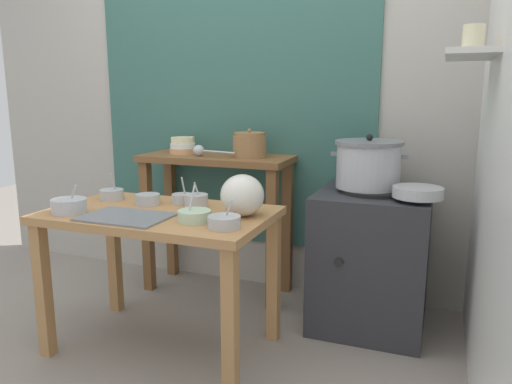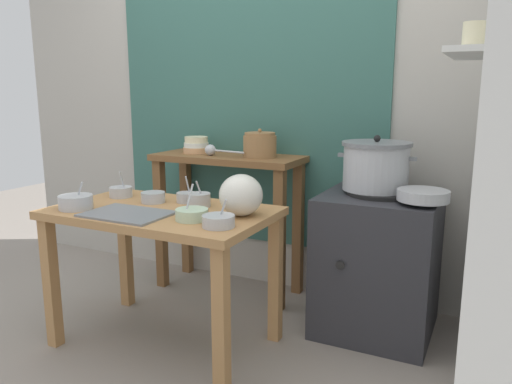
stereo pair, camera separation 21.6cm
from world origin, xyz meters
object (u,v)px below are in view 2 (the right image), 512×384
object	(u,v)px
plastic_bag	(241,195)
prep_bowl_4	(199,199)
prep_bowl_3	(153,197)
prep_bowl_6	(192,214)
stove_block	(378,262)
bowl_stack_enamel	(196,145)
clay_pot	(260,145)
back_shelf_table	(228,189)
prep_bowl_5	(219,220)
wide_pan	(423,195)
prep_bowl_2	(76,202)
prep_bowl_0	(187,197)
prep_table	(163,230)
serving_tray	(127,214)
steamer_pot	(376,166)
ladle	(212,150)
prep_bowl_1	(121,191)

from	to	relation	value
plastic_bag	prep_bowl_4	bearing A→B (deg)	166.41
prep_bowl_3	prep_bowl_6	bearing A→B (deg)	-29.17
stove_block	bowl_stack_enamel	bearing A→B (deg)	173.27
clay_pot	prep_bowl_4	size ratio (longest dim) A/B	1.48
stove_block	prep_bowl_6	distance (m)	1.09
stove_block	clay_pot	xyz separation A→B (m)	(-0.78, 0.13, 0.59)
back_shelf_table	plastic_bag	distance (m)	0.87
plastic_bag	prep_bowl_5	size ratio (longest dim) A/B	1.47
clay_pot	prep_bowl_3	size ratio (longest dim) A/B	1.61
prep_bowl_6	prep_bowl_5	bearing A→B (deg)	-15.41
clay_pot	wide_pan	size ratio (longest dim) A/B	0.83
plastic_bag	prep_bowl_5	bearing A→B (deg)	-88.39
clay_pot	prep_bowl_2	world-z (taller)	clay_pot
prep_bowl_4	prep_bowl_6	xyz separation A→B (m)	(0.12, -0.24, -0.01)
wide_pan	prep_bowl_6	bearing A→B (deg)	-146.79
prep_bowl_0	wide_pan	bearing A→B (deg)	14.90
prep_table	plastic_bag	distance (m)	0.47
prep_table	prep_bowl_2	world-z (taller)	prep_bowl_2
plastic_bag	clay_pot	bearing A→B (deg)	109.05
prep_bowl_6	serving_tray	bearing A→B (deg)	-170.12
back_shelf_table	wide_pan	world-z (taller)	back_shelf_table
clay_pot	prep_bowl_2	bearing A→B (deg)	-120.21
steamer_pot	prep_bowl_6	distance (m)	1.03
clay_pot	prep_bowl_4	bearing A→B (deg)	-92.85
plastic_bag	prep_bowl_0	size ratio (longest dim) A/B	1.44
prep_bowl_3	prep_bowl_5	xyz separation A→B (m)	(0.55, -0.26, -0.00)
prep_bowl_0	ladle	bearing A→B (deg)	106.68
clay_pot	plastic_bag	world-z (taller)	clay_pot
back_shelf_table	steamer_pot	size ratio (longest dim) A/B	2.32
clay_pot	wide_pan	world-z (taller)	clay_pot
prep_table	prep_bowl_3	world-z (taller)	prep_bowl_3
bowl_stack_enamel	prep_bowl_2	distance (m)	1.00
prep_table	serving_tray	xyz separation A→B (m)	(-0.07, -0.17, 0.12)
steamer_pot	stove_block	bearing A→B (deg)	-26.62
prep_bowl_4	stove_block	bearing A→B (deg)	32.44
stove_block	prep_bowl_0	bearing A→B (deg)	-153.72
prep_bowl_0	back_shelf_table	bearing A→B (deg)	97.90
steamer_pot	serving_tray	world-z (taller)	steamer_pot
prep_table	prep_bowl_5	world-z (taller)	prep_bowl_5
prep_table	prep_bowl_2	bearing A→B (deg)	-154.22
back_shelf_table	prep_bowl_6	distance (m)	0.94
stove_block	prep_bowl_0	world-z (taller)	prep_bowl_0
serving_tray	back_shelf_table	bearing A→B (deg)	89.00
prep_bowl_1	clay_pot	bearing A→B (deg)	49.14
steamer_pot	clay_pot	bearing A→B (deg)	171.51
bowl_stack_enamel	back_shelf_table	bearing A→B (deg)	-4.08
steamer_pot	prep_bowl_4	world-z (taller)	steamer_pot
bowl_stack_enamel	wide_pan	xyz separation A→B (m)	(1.48, -0.30, -0.14)
steamer_pot	wide_pan	xyz separation A→B (m)	(0.27, -0.17, -0.10)
ladle	serving_tray	bearing A→B (deg)	-86.18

